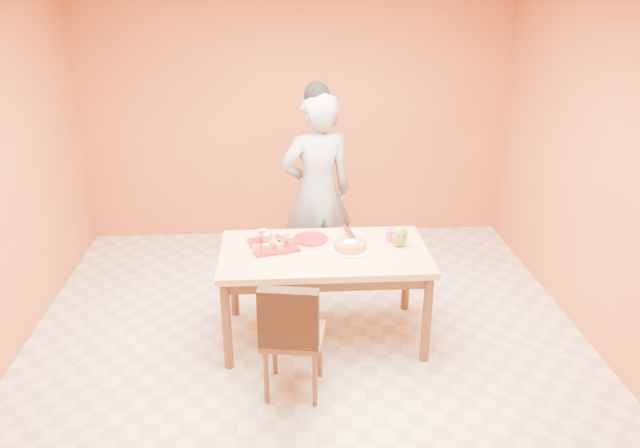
{
  "coord_description": "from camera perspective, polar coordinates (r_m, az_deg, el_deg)",
  "views": [
    {
      "loc": [
        -0.18,
        -4.05,
        2.77
      ],
      "look_at": [
        0.11,
        0.3,
        0.98
      ],
      "focal_mm": 35.0,
      "sensor_mm": 36.0,
      "label": 1
    }
  ],
  "objects": [
    {
      "name": "floor",
      "position": [
        4.91,
        -1.04,
        -12.09
      ],
      "size": [
        5.0,
        5.0,
        0.0
      ],
      "primitive_type": "plane",
      "color": "beige",
      "rests_on": "ground"
    },
    {
      "name": "wall_back",
      "position": [
        6.7,
        -2.17,
        10.02
      ],
      "size": [
        4.5,
        0.0,
        4.5
      ],
      "primitive_type": "plane",
      "rotation": [
        1.57,
        0.0,
        0.0
      ],
      "color": "#CE692F",
      "rests_on": "floor"
    },
    {
      "name": "wall_right",
      "position": [
        4.93,
        26.02,
        3.23
      ],
      "size": [
        0.0,
        5.0,
        5.0
      ],
      "primitive_type": "plane",
      "rotation": [
        1.57,
        0.0,
        -1.57
      ],
      "color": "#CE692F",
      "rests_on": "floor"
    },
    {
      "name": "dining_table",
      "position": [
        4.84,
        0.37,
        -3.46
      ],
      "size": [
        1.6,
        0.9,
        0.76
      ],
      "color": "tan",
      "rests_on": "floor"
    },
    {
      "name": "dining_chair",
      "position": [
        4.31,
        -2.44,
        -10.01
      ],
      "size": [
        0.48,
        0.54,
        0.9
      ],
      "rotation": [
        0.0,
        0.0,
        -0.17
      ],
      "color": "brown",
      "rests_on": "floor"
    },
    {
      "name": "pastry_pile",
      "position": [
        4.86,
        -4.32,
        -1.28
      ],
      "size": [
        0.31,
        0.31,
        0.1
      ],
      "primitive_type": null,
      "color": "#DBB85D",
      "rests_on": "pastry_platter"
    },
    {
      "name": "person",
      "position": [
        5.59,
        -0.26,
        2.85
      ],
      "size": [
        0.75,
        0.59,
        1.82
      ],
      "primitive_type": "imported",
      "rotation": [
        0.0,
        0.0,
        3.4
      ],
      "color": "gray",
      "rests_on": "floor"
    },
    {
      "name": "pastry_platter",
      "position": [
        4.89,
        -4.3,
        -1.94
      ],
      "size": [
        0.43,
        0.43,
        0.02
      ],
      "primitive_type": "cube",
      "rotation": [
        0.0,
        0.0,
        0.26
      ],
      "color": "maroon",
      "rests_on": "dining_table"
    },
    {
      "name": "red_dinner_plate",
      "position": [
        4.99,
        -0.85,
        -1.37
      ],
      "size": [
        0.28,
        0.28,
        0.02
      ],
      "primitive_type": "cylinder",
      "rotation": [
        0.0,
        0.0,
        0.0
      ],
      "color": "maroon",
      "rests_on": "dining_table"
    },
    {
      "name": "white_cake_plate",
      "position": [
        4.81,
        2.75,
        -2.33
      ],
      "size": [
        0.35,
        0.35,
        0.01
      ],
      "primitive_type": "cylinder",
      "rotation": [
        0.0,
        0.0,
        -0.12
      ],
      "color": "white",
      "rests_on": "dining_table"
    },
    {
      "name": "sponge_cake",
      "position": [
        4.8,
        2.76,
        -1.96
      ],
      "size": [
        0.3,
        0.3,
        0.06
      ],
      "primitive_type": "cylinder",
      "rotation": [
        0.0,
        0.0,
        0.22
      ],
      "color": "#C37132",
      "rests_on": "white_cake_plate"
    },
    {
      "name": "cake_server",
      "position": [
        4.95,
        2.65,
        -0.73
      ],
      "size": [
        0.09,
        0.28,
        0.01
      ],
      "primitive_type": "cube",
      "rotation": [
        0.0,
        0.0,
        0.13
      ],
      "color": "silver",
      "rests_on": "sponge_cake"
    },
    {
      "name": "egg_ornament",
      "position": [
        4.89,
        7.28,
        -1.23
      ],
      "size": [
        0.13,
        0.11,
        0.15
      ],
      "primitive_type": "ellipsoid",
      "rotation": [
        0.0,
        0.0,
        -0.12
      ],
      "color": "olive",
      "rests_on": "dining_table"
    },
    {
      "name": "magenta_glass",
      "position": [
        4.97,
        6.45,
        -1.1
      ],
      "size": [
        0.08,
        0.08,
        0.1
      ],
      "primitive_type": "cylinder",
      "rotation": [
        0.0,
        0.0,
        -0.24
      ],
      "color": "#DB2077",
      "rests_on": "dining_table"
    },
    {
      "name": "checker_tin",
      "position": [
        5.14,
        7.51,
        -0.78
      ],
      "size": [
        0.12,
        0.12,
        0.03
      ],
      "primitive_type": "cylinder",
      "rotation": [
        0.0,
        0.0,
        0.37
      ],
      "color": "#3A1D0F",
      "rests_on": "dining_table"
    }
  ]
}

